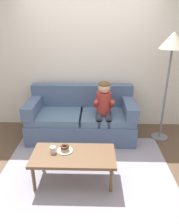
% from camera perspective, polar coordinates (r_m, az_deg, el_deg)
% --- Properties ---
extents(ground, '(10.00, 10.00, 0.00)m').
position_cam_1_polar(ground, '(3.43, -0.67, -13.06)').
color(ground, brown).
extents(wall_back, '(8.00, 0.10, 2.80)m').
position_cam_1_polar(wall_back, '(4.21, -0.03, 14.64)').
color(wall_back, silver).
rests_on(wall_back, ground).
extents(area_rug, '(2.45, 1.96, 0.01)m').
position_cam_1_polar(area_rug, '(3.23, -0.85, -15.60)').
color(area_rug, '#9993A3').
rests_on(area_rug, ground).
extents(couch, '(1.92, 0.90, 0.92)m').
position_cam_1_polar(couch, '(3.99, -2.14, -1.86)').
color(couch, slate).
rests_on(couch, ground).
extents(coffee_table, '(1.10, 0.56, 0.41)m').
position_cam_1_polar(coffee_table, '(2.89, -4.30, -11.88)').
color(coffee_table, brown).
rests_on(coffee_table, ground).
extents(person_child, '(0.34, 0.58, 1.10)m').
position_cam_1_polar(person_child, '(3.67, 3.83, 1.44)').
color(person_child, '#AD3833').
rests_on(person_child, ground).
extents(plate, '(0.21, 0.21, 0.01)m').
position_cam_1_polar(plate, '(2.93, -6.58, -10.21)').
color(plate, white).
rests_on(plate, coffee_table).
extents(donut, '(0.16, 0.16, 0.04)m').
position_cam_1_polar(donut, '(2.92, -6.60, -9.80)').
color(donut, tan).
rests_on(donut, plate).
extents(donut_second, '(0.15, 0.15, 0.04)m').
position_cam_1_polar(donut_second, '(2.90, -6.63, -9.21)').
color(donut_second, '#422619').
rests_on(donut_second, donut).
extents(mug, '(0.08, 0.08, 0.09)m').
position_cam_1_polar(mug, '(2.90, -9.74, -9.90)').
color(mug, silver).
rests_on(mug, coffee_table).
extents(toy_controller, '(0.23, 0.09, 0.05)m').
position_cam_1_polar(toy_controller, '(3.53, -13.82, -12.15)').
color(toy_controller, gold).
rests_on(toy_controller, ground).
extents(floor_lamp, '(0.43, 0.43, 1.88)m').
position_cam_1_polar(floor_lamp, '(3.76, 21.21, 15.52)').
color(floor_lamp, slate).
rests_on(floor_lamp, ground).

